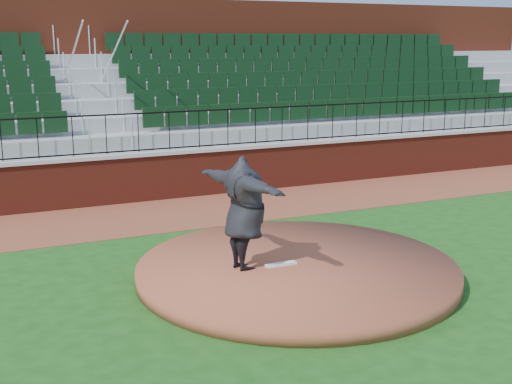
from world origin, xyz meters
TOP-DOWN VIEW (x-y plane):
  - ground at (0.00, 0.00)m, footprint 90.00×90.00m
  - warning_track at (0.00, 5.40)m, footprint 34.00×3.20m
  - field_wall at (0.00, 7.00)m, footprint 34.00×0.35m
  - wall_cap at (0.00, 7.00)m, footprint 34.00×0.45m
  - wall_railing at (0.00, 7.00)m, footprint 34.00×0.05m
  - seating_stands at (0.00, 9.72)m, footprint 34.00×5.10m
  - concourse_wall at (0.00, 12.52)m, footprint 34.00×0.50m
  - pitchers_mound at (0.20, 0.18)m, footprint 5.71×5.71m
  - pitching_rubber at (-0.11, 0.20)m, footprint 0.57×0.15m
  - pitcher at (-0.76, 0.33)m, footprint 1.09×2.53m

SIDE VIEW (x-z plane):
  - ground at x=0.00m, z-range 0.00..0.00m
  - warning_track at x=0.00m, z-range 0.00..0.01m
  - pitchers_mound at x=0.20m, z-range 0.00..0.25m
  - pitching_rubber at x=-0.11m, z-range 0.25..0.29m
  - field_wall at x=0.00m, z-range 0.00..1.20m
  - pitcher at x=-0.76m, z-range 0.25..2.24m
  - wall_cap at x=0.00m, z-range 1.20..1.30m
  - wall_railing at x=0.00m, z-range 1.30..2.30m
  - seating_stands at x=0.00m, z-range 0.00..4.60m
  - concourse_wall at x=0.00m, z-range 0.00..5.50m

